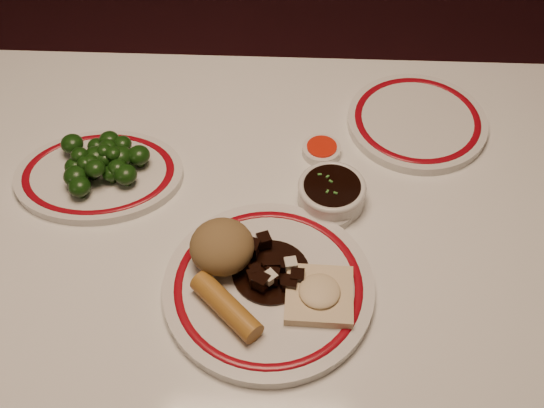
{
  "coord_description": "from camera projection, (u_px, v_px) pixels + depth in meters",
  "views": [
    {
      "loc": [
        0.08,
        -0.6,
        1.57
      ],
      "look_at": [
        0.06,
        0.04,
        0.8
      ],
      "focal_mm": 45.0,
      "sensor_mm": 36.0,
      "label": 1
    }
  ],
  "objects": [
    {
      "name": "far_plate",
      "position": [
        417.0,
        121.0,
        1.18
      ],
      "size": [
        0.29,
        0.29,
        0.02
      ],
      "color": "silver",
      "rests_on": "dining_table"
    },
    {
      "name": "sweet_sour_dish",
      "position": [
        322.0,
        150.0,
        1.13
      ],
      "size": [
        0.06,
        0.06,
        0.02
      ],
      "color": "silver",
      "rests_on": "dining_table"
    },
    {
      "name": "spring_roll",
      "position": [
        226.0,
        306.0,
        0.91
      ],
      "size": [
        0.1,
        0.11,
        0.03
      ],
      "primitive_type": "cylinder",
      "rotation": [
        1.57,
        0.0,
        0.78
      ],
      "color": "#B1782B",
      "rests_on": "main_plate"
    },
    {
      "name": "soy_bowl",
      "position": [
        331.0,
        194.0,
        1.05
      ],
      "size": [
        0.1,
        0.1,
        0.04
      ],
      "color": "silver",
      "rests_on": "dining_table"
    },
    {
      "name": "stirfry_heap",
      "position": [
        269.0,
        269.0,
        0.95
      ],
      "size": [
        0.11,
        0.11,
        0.03
      ],
      "color": "black",
      "rests_on": "main_plate"
    },
    {
      "name": "dining_table",
      "position": [
        235.0,
        279.0,
        1.09
      ],
      "size": [
        1.2,
        0.9,
        0.75
      ],
      "color": "white",
      "rests_on": "ground"
    },
    {
      "name": "rice_mound",
      "position": [
        222.0,
        247.0,
        0.95
      ],
      "size": [
        0.09,
        0.09,
        0.07
      ],
      "primitive_type": "ellipsoid",
      "color": "olive",
      "rests_on": "main_plate"
    },
    {
      "name": "broccoli_pile",
      "position": [
        99.0,
        161.0,
        1.07
      ],
      "size": [
        0.15,
        0.13,
        0.05
      ],
      "color": "#23471C",
      "rests_on": "broccoli_plate"
    },
    {
      "name": "mustard_dish",
      "position": [
        333.0,
        212.0,
        1.05
      ],
      "size": [
        0.06,
        0.06,
        0.02
      ],
      "color": "silver",
      "rests_on": "dining_table"
    },
    {
      "name": "fried_wonton",
      "position": [
        319.0,
        294.0,
        0.93
      ],
      "size": [
        0.09,
        0.09,
        0.03
      ],
      "color": "beige",
      "rests_on": "main_plate"
    },
    {
      "name": "broccoli_plate",
      "position": [
        99.0,
        175.0,
        1.09
      ],
      "size": [
        0.29,
        0.26,
        0.02
      ],
      "color": "silver",
      "rests_on": "dining_table"
    },
    {
      "name": "main_plate",
      "position": [
        269.0,
        287.0,
        0.96
      ],
      "size": [
        0.39,
        0.39,
        0.02
      ],
      "color": "silver",
      "rests_on": "dining_table"
    }
  ]
}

